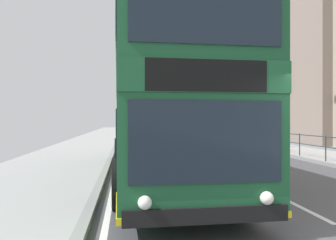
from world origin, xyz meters
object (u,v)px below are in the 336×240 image
object	(u,v)px
street_lamp_far_side	(271,69)
background_building_01	(336,66)
bare_tree_far_00	(206,103)
double_decker_bus_main	(159,103)
bare_tree_far_01	(245,103)
background_building_00	(297,90)

from	to	relation	value
street_lamp_far_side	background_building_01	bearing A→B (deg)	39.67
street_lamp_far_side	bare_tree_far_00	size ratio (longest dim) A/B	1.10
double_decker_bus_main	bare_tree_far_01	distance (m)	18.32
bare_tree_far_01	bare_tree_far_00	bearing A→B (deg)	95.48
background_building_01	bare_tree_far_01	bearing A→B (deg)	-171.74
street_lamp_far_side	bare_tree_far_00	bearing A→B (deg)	90.27
bare_tree_far_01	background_building_00	size ratio (longest dim) A/B	0.32
street_lamp_far_side	background_building_01	size ratio (longest dim) A/B	0.59
street_lamp_far_side	bare_tree_far_00	xyz separation A→B (m)	(-0.08, 16.53, -1.34)
street_lamp_far_side	background_building_00	world-z (taller)	background_building_00
background_building_00	background_building_01	bearing A→B (deg)	-102.51
street_lamp_far_side	background_building_00	xyz separation A→B (m)	(12.40, 19.91, 0.57)
street_lamp_far_side	bare_tree_far_00	distance (m)	16.59
street_lamp_far_side	background_building_00	size ratio (longest dim) A/B	0.46
street_lamp_far_side	double_decker_bus_main	bearing A→B (deg)	-130.50
background_building_01	double_decker_bus_main	bearing A→B (deg)	-135.52
double_decker_bus_main	street_lamp_far_side	size ratio (longest dim) A/B	1.37
bare_tree_far_00	background_building_01	xyz separation A→B (m)	(9.87, -8.42, 3.04)
double_decker_bus_main	bare_tree_far_00	size ratio (longest dim) A/B	1.51
street_lamp_far_side	bare_tree_far_01	xyz separation A→B (m)	(0.85, 6.82, -1.81)
bare_tree_far_01	background_building_00	distance (m)	17.62
street_lamp_far_side	background_building_00	bearing A→B (deg)	58.07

